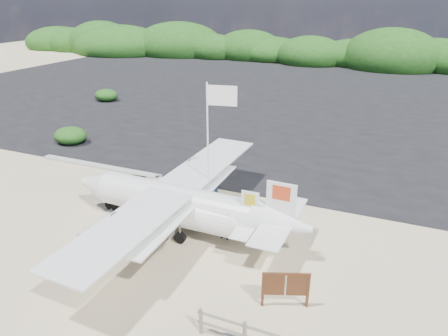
# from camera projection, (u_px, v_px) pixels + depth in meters

# --- Properties ---
(ground) EXTENTS (160.00, 160.00, 0.00)m
(ground) POSITION_uv_depth(u_px,v_px,m) (189.00, 236.00, 18.36)
(ground) COLOR beige
(asphalt_apron) EXTENTS (90.00, 50.00, 0.04)m
(asphalt_apron) POSITION_uv_depth(u_px,v_px,m) (313.00, 97.00, 43.85)
(asphalt_apron) COLOR #B2B2B2
(asphalt_apron) RESTS_ON ground
(lagoon) EXTENTS (9.00, 7.00, 0.40)m
(lagoon) POSITION_uv_depth(u_px,v_px,m) (61.00, 190.00, 22.79)
(lagoon) COLOR #B2B2B2
(lagoon) RESTS_ON ground
(vegetation_band) EXTENTS (124.00, 8.00, 4.40)m
(vegetation_band) POSITION_uv_depth(u_px,v_px,m) (343.00, 65.00, 65.09)
(vegetation_band) COLOR #B2B2B2
(vegetation_band) RESTS_ON ground
(baggage_cart) EXTENTS (3.19, 1.94, 1.55)m
(baggage_cart) POSITION_uv_depth(u_px,v_px,m) (137.00, 208.00, 20.80)
(baggage_cart) COLOR blue
(baggage_cart) RESTS_ON ground
(flagpole) EXTENTS (1.42, 0.78, 6.75)m
(flagpole) POSITION_uv_depth(u_px,v_px,m) (209.00, 218.00, 19.87)
(flagpole) COLOR white
(flagpole) RESTS_ON ground
(signboard) EXTENTS (1.73, 0.78, 1.47)m
(signboard) POSITION_uv_depth(u_px,v_px,m) (284.00, 306.00, 14.19)
(signboard) COLOR #552F18
(signboard) RESTS_ON ground
(crew_a) EXTENTS (0.60, 0.42, 1.57)m
(crew_a) POSITION_uv_depth(u_px,v_px,m) (214.00, 188.00, 21.23)
(crew_a) COLOR #14244B
(crew_a) RESTS_ON ground
(crew_b) EXTENTS (0.96, 0.79, 1.83)m
(crew_b) POSITION_uv_depth(u_px,v_px,m) (173.00, 198.00, 19.83)
(crew_b) COLOR #14244B
(crew_b) RESTS_ON ground
(crew_c) EXTENTS (1.19, 0.59, 1.96)m
(crew_c) POSITION_uv_depth(u_px,v_px,m) (226.00, 219.00, 17.81)
(crew_c) COLOR #14244B
(crew_c) RESTS_ON ground
(aircraft_large) EXTENTS (14.72, 14.72, 4.27)m
(aircraft_large) POSITION_uv_depth(u_px,v_px,m) (420.00, 121.00, 35.31)
(aircraft_large) COLOR #B2B2B2
(aircraft_large) RESTS_ON ground
(aircraft_small) EXTENTS (7.57, 7.57, 2.72)m
(aircraft_small) POSITION_uv_depth(u_px,v_px,m) (243.00, 81.00, 52.30)
(aircraft_small) COLOR #B2B2B2
(aircraft_small) RESTS_ON ground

